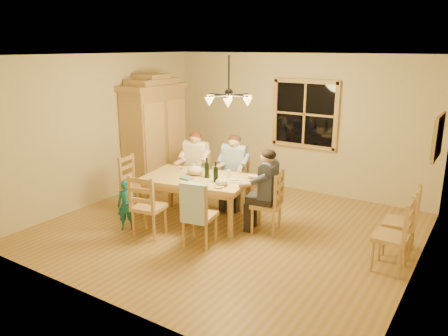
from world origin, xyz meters
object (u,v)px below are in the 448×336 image
Objects in this scene: adult_plaid_man at (234,162)px; adult_woman at (196,158)px; chair_near_left at (149,216)px; wine_bottle_a at (207,168)px; chair_far_left at (196,186)px; chair_end_left at (137,194)px; chair_spare_back at (399,233)px; adult_slate_man at (267,181)px; chair_far_right at (234,191)px; wine_bottle_b at (216,172)px; armoire at (155,137)px; chair_near_right at (200,225)px; child at (127,205)px; dining_table at (197,183)px; chair_spare_front at (390,248)px; chair_end_right at (266,213)px; chandelier at (229,99)px.

adult_woman is at bearing 0.00° from adult_plaid_man.
chair_near_left is 1.20m from wine_bottle_a.
chair_end_left is (-0.61, -0.93, 0.00)m from chair_far_left.
adult_slate_man is at bearing 96.18° from chair_spare_back.
chair_far_left is 1.00× the size of chair_far_right.
chair_near_left is 3.65m from chair_spare_back.
wine_bottle_b is (0.22, -0.92, 0.62)m from chair_far_right.
armoire is at bearing -14.50° from adult_plaid_man.
chair_end_left is (-1.74, 0.52, 0.00)m from chair_near_right.
adult_plaid_man is at bearing 93.37° from chair_near_right.
armoire reaches higher than chair_far_right.
chair_far_left is 3.00× the size of wine_bottle_b.
wine_bottle_b reaches higher than child.
adult_woman is at bearing 127.84° from dining_table.
chair_far_left is at bearing 141.01° from wine_bottle_b.
wine_bottle_b is at bearing 92.17° from chair_spare_front.
chair_far_right is 0.93m from adult_woman.
chair_far_right is 1.00× the size of chair_spare_front.
chair_end_right is 1.13× the size of adult_woman.
chair_near_right is at bearing -36.41° from armoire.
dining_table is 0.90m from adult_plaid_man.
chair_near_left is 1.13× the size of adult_woman.
chandelier is 2.27m from chair_far_left.
adult_plaid_man reaches higher than chair_near_right.
dining_table is at bearing 90.00° from adult_slate_man.
chair_near_left is (-0.47, -1.73, 0.00)m from chair_far_right.
chair_end_left is at bearing 27.98° from adult_plaid_man.
adult_plaid_man is at bearing 180.00° from chair_far_left.
chair_spare_back is at bearing 13.02° from chair_near_left.
chair_near_left is at bearing 90.00° from chair_far_left.
chair_end_right is at bearing 24.06° from chandelier.
chair_end_right is 1.00× the size of chair_spare_back.
armoire is 2.18m from wine_bottle_a.
dining_table is at bearing -160.10° from wine_bottle_a.
chair_end_right is (1.74, -0.52, 0.00)m from chair_far_left.
chair_spare_back is (4.87, -0.46, -0.75)m from armoire.
wine_bottle_a is (0.72, -0.67, 0.08)m from adult_woman.
child is (-1.29, -0.18, 0.10)m from chair_near_right.
chandelier is 0.78× the size of chair_far_left.
chandelier is at bearing 104.12° from adult_slate_man.
dining_table is (1.79, -1.01, -0.40)m from armoire.
child is (-0.92, -1.76, -0.44)m from adult_plaid_man.
chair_far_left is at bearing 136.74° from chair_end_left.
chair_end_right is at bearing 9.94° from dining_table.
wine_bottle_a is 0.41× the size of child.
adult_woman is (-0.56, 0.72, 0.18)m from dining_table.
chair_far_right is at bearing -4.56° from armoire.
adult_woman reaches higher than child.
chair_end_left and chair_end_right have the same top height.
armoire reaches higher than chair_end_left.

